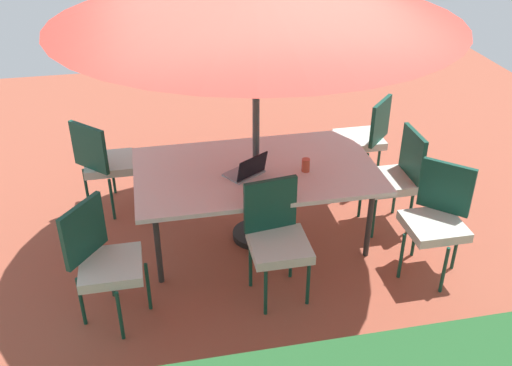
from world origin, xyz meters
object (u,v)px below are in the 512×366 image
(chair_north, at_px, (277,236))
(chair_northeast, at_px, (103,258))
(cup, at_px, (306,165))
(chair_northwest, at_px, (437,216))
(chair_southeast, at_px, (104,160))
(chair_west, at_px, (395,175))
(chair_southwest, at_px, (365,135))
(laptop, at_px, (247,171))
(dining_table, at_px, (256,173))

(chair_north, height_order, chair_northeast, same)
(cup, bearing_deg, chair_northwest, 146.55)
(chair_southeast, bearing_deg, chair_west, -152.04)
(chair_southwest, relative_size, laptop, 2.44)
(chair_west, distance_m, chair_northeast, 2.75)
(chair_northwest, height_order, cup, chair_northwest)
(chair_west, relative_size, chair_southwest, 1.00)
(dining_table, xyz_separation_m, chair_west, (-1.32, 0.04, -0.14))
(chair_west, xyz_separation_m, chair_north, (1.31, 0.73, 0.00))
(cup, bearing_deg, chair_southeast, -27.40)
(dining_table, bearing_deg, chair_southeast, -30.19)
(dining_table, xyz_separation_m, chair_southeast, (1.36, -0.79, -0.14))
(dining_table, relative_size, chair_northwest, 2.18)
(chair_southeast, relative_size, cup, 8.24)
(chair_west, height_order, chair_southwest, same)
(chair_southwest, bearing_deg, cup, -0.84)
(dining_table, distance_m, chair_north, 0.78)
(chair_northwest, bearing_deg, dining_table, -166.33)
(chair_west, bearing_deg, chair_northeast, -73.68)
(chair_west, relative_size, laptop, 2.44)
(chair_southeast, xyz_separation_m, cup, (-1.78, 0.92, 0.25))
(laptop, bearing_deg, chair_southeast, -67.88)
(chair_west, distance_m, chair_southwest, 0.86)
(chair_southeast, relative_size, chair_southwest, 1.00)
(chair_northeast, relative_size, laptop, 2.44)
(chair_southeast, distance_m, chair_north, 2.08)
(laptop, bearing_deg, chair_southwest, 179.94)
(chair_southwest, bearing_deg, laptop, -13.91)
(chair_northeast, xyz_separation_m, cup, (-1.74, -0.66, 0.25))
(chair_southeast, distance_m, chair_southwest, 2.71)
(chair_southwest, height_order, laptop, chair_southwest)
(dining_table, distance_m, chair_northeast, 1.55)
(chair_north, bearing_deg, chair_southwest, 41.83)
(laptop, distance_m, cup, 0.52)
(cup, bearing_deg, chair_west, -174.59)
(chair_north, distance_m, cup, 0.80)
(chair_northeast, bearing_deg, chair_north, -52.22)
(chair_west, height_order, chair_north, same)
(chair_northeast, distance_m, chair_southwest, 3.12)
(cup, bearing_deg, chair_north, 57.57)
(laptop, bearing_deg, cup, 144.91)
(dining_table, bearing_deg, cup, 162.69)
(chair_north, bearing_deg, dining_table, 82.76)
(chair_northeast, height_order, chair_southwest, same)
(chair_southeast, bearing_deg, cup, -162.09)
(dining_table, bearing_deg, laptop, 45.75)
(dining_table, distance_m, cup, 0.45)
(dining_table, distance_m, chair_southeast, 1.58)
(chair_northwest, relative_size, chair_north, 1.00)
(chair_northwest, xyz_separation_m, cup, (0.96, -0.64, 0.25))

